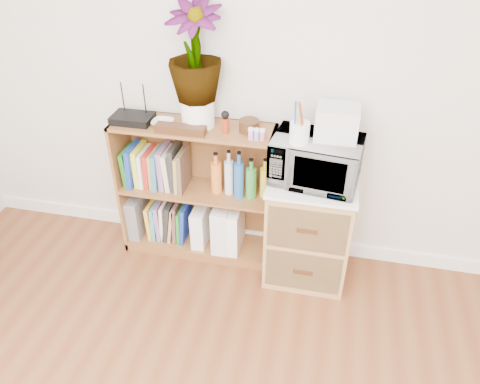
% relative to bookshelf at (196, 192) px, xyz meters
% --- Properties ---
extents(skirting_board, '(4.00, 0.02, 0.10)m').
position_rel_bookshelf_xyz_m(skirting_board, '(0.35, 0.14, -0.42)').
color(skirting_board, white).
rests_on(skirting_board, ground).
extents(bookshelf, '(1.00, 0.30, 0.95)m').
position_rel_bookshelf_xyz_m(bookshelf, '(0.00, 0.00, 0.00)').
color(bookshelf, brown).
rests_on(bookshelf, ground).
extents(wicker_unit, '(0.50, 0.45, 0.70)m').
position_rel_bookshelf_xyz_m(wicker_unit, '(0.75, -0.08, -0.12)').
color(wicker_unit, '#9E7542').
rests_on(wicker_unit, ground).
extents(microwave, '(0.53, 0.39, 0.27)m').
position_rel_bookshelf_xyz_m(microwave, '(0.75, -0.08, 0.38)').
color(microwave, silver).
rests_on(microwave, wicker_unit).
extents(pen_cup, '(0.11, 0.11, 0.12)m').
position_rel_bookshelf_xyz_m(pen_cup, '(0.65, -0.15, 0.58)').
color(pen_cup, white).
rests_on(pen_cup, microwave).
extents(small_appliance, '(0.23, 0.19, 0.18)m').
position_rel_bookshelf_xyz_m(small_appliance, '(0.84, -0.04, 0.61)').
color(small_appliance, silver).
rests_on(small_appliance, microwave).
extents(router, '(0.24, 0.17, 0.04)m').
position_rel_bookshelf_xyz_m(router, '(-0.37, -0.02, 0.50)').
color(router, black).
rests_on(router, bookshelf).
extents(white_bowl, '(0.13, 0.13, 0.03)m').
position_rel_bookshelf_xyz_m(white_bowl, '(-0.17, -0.03, 0.49)').
color(white_bowl, white).
rests_on(white_bowl, bookshelf).
extents(plant_pot, '(0.20, 0.20, 0.17)m').
position_rel_bookshelf_xyz_m(plant_pot, '(0.03, 0.02, 0.56)').
color(plant_pot, white).
rests_on(plant_pot, bookshelf).
extents(potted_plant, '(0.31, 0.31, 0.56)m').
position_rel_bookshelf_xyz_m(potted_plant, '(0.03, 0.02, 0.92)').
color(potted_plant, '#327F36').
rests_on(potted_plant, plant_pot).
extents(trinket_box, '(0.30, 0.07, 0.05)m').
position_rel_bookshelf_xyz_m(trinket_box, '(-0.04, -0.10, 0.50)').
color(trinket_box, '#351A0E').
rests_on(trinket_box, bookshelf).
extents(kokeshi_doll, '(0.04, 0.04, 0.09)m').
position_rel_bookshelf_xyz_m(kokeshi_doll, '(0.21, -0.04, 0.52)').
color(kokeshi_doll, '#992912').
rests_on(kokeshi_doll, bookshelf).
extents(wooden_bowl, '(0.12, 0.12, 0.07)m').
position_rel_bookshelf_xyz_m(wooden_bowl, '(0.34, 0.01, 0.51)').
color(wooden_bowl, '#381C0F').
rests_on(wooden_bowl, bookshelf).
extents(paint_jars, '(0.12, 0.04, 0.06)m').
position_rel_bookshelf_xyz_m(paint_jars, '(0.41, -0.09, 0.51)').
color(paint_jars, pink).
rests_on(paint_jars, bookshelf).
extents(file_box, '(0.09, 0.24, 0.30)m').
position_rel_bookshelf_xyz_m(file_box, '(-0.44, 0.00, -0.26)').
color(file_box, slate).
rests_on(file_box, bookshelf).
extents(magazine_holder_left, '(0.09, 0.22, 0.28)m').
position_rel_bookshelf_xyz_m(magazine_holder_left, '(0.02, -0.01, -0.26)').
color(magazine_holder_left, white).
rests_on(magazine_holder_left, bookshelf).
extents(magazine_holder_mid, '(0.11, 0.27, 0.33)m').
position_rel_bookshelf_xyz_m(magazine_holder_mid, '(0.18, -0.01, -0.24)').
color(magazine_holder_mid, silver).
rests_on(magazine_holder_mid, bookshelf).
extents(magazine_holder_right, '(0.10, 0.25, 0.32)m').
position_rel_bookshelf_xyz_m(magazine_holder_right, '(0.25, -0.01, -0.25)').
color(magazine_holder_right, white).
rests_on(magazine_holder_right, bookshelf).
extents(cookbooks, '(0.41, 0.20, 0.30)m').
position_rel_bookshelf_xyz_m(cookbooks, '(-0.26, 0.00, 0.16)').
color(cookbooks, '#1B651A').
rests_on(cookbooks, bookshelf).
extents(liquor_bottles, '(0.37, 0.07, 0.31)m').
position_rel_bookshelf_xyz_m(liquor_bottles, '(0.28, 0.00, 0.17)').
color(liquor_bottles, orange).
rests_on(liquor_bottles, bookshelf).
extents(lower_books, '(0.29, 0.19, 0.30)m').
position_rel_bookshelf_xyz_m(lower_books, '(-0.21, 0.00, -0.27)').
color(lower_books, yellow).
rests_on(lower_books, bookshelf).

